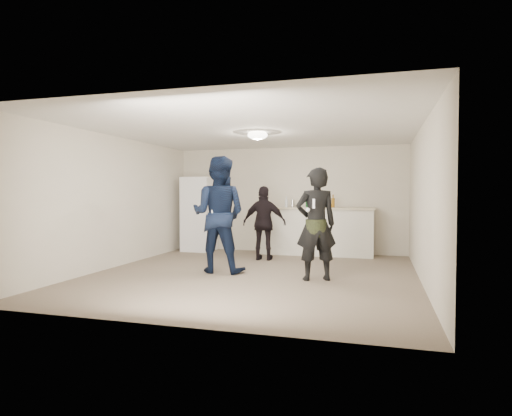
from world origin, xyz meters
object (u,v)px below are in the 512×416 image
(man, at_px, (219,214))
(shaker, at_px, (293,203))
(woman, at_px, (316,224))
(spectator, at_px, (264,223))
(fridge, at_px, (199,214))
(counter, at_px, (315,232))

(man, bearing_deg, shaker, -107.71)
(woman, relative_size, spectator, 1.17)
(fridge, relative_size, shaker, 10.59)
(woman, bearing_deg, shaker, -94.89)
(shaker, height_order, man, man)
(shaker, relative_size, woman, 0.09)
(shaker, distance_m, man, 2.76)
(counter, relative_size, spectator, 1.66)
(shaker, xyz_separation_m, woman, (0.95, -2.87, -0.26))
(counter, bearing_deg, woman, -81.50)
(man, distance_m, spectator, 1.63)
(spectator, bearing_deg, shaker, -114.19)
(shaker, distance_m, woman, 3.03)
(man, height_order, spectator, man)
(fridge, bearing_deg, shaker, 2.29)
(counter, relative_size, woman, 1.43)
(fridge, relative_size, woman, 0.99)
(counter, distance_m, spectator, 1.42)
(fridge, distance_m, woman, 4.28)
(shaker, height_order, spectator, spectator)
(man, xyz_separation_m, spectator, (0.43, 1.56, -0.25))
(woman, bearing_deg, counter, -104.78)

